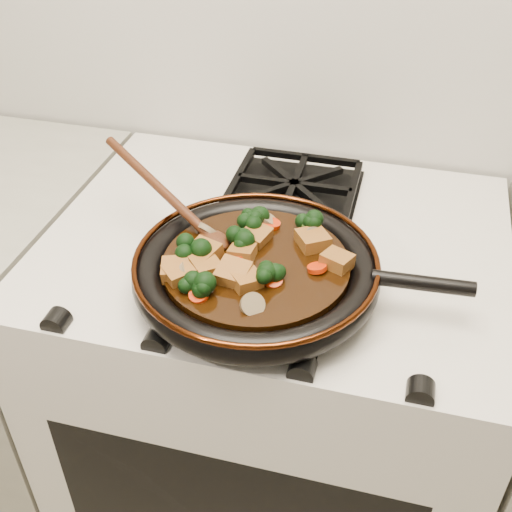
# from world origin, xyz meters

# --- Properties ---
(stove) EXTENTS (0.76, 0.60, 0.90)m
(stove) POSITION_xyz_m (0.00, 1.69, 0.45)
(stove) COLOR beige
(stove) RESTS_ON ground
(burner_grate_front) EXTENTS (0.23, 0.23, 0.03)m
(burner_grate_front) POSITION_xyz_m (0.00, 1.55, 0.91)
(burner_grate_front) COLOR black
(burner_grate_front) RESTS_ON stove
(burner_grate_back) EXTENTS (0.23, 0.23, 0.03)m
(burner_grate_back) POSITION_xyz_m (0.00, 1.83, 0.91)
(burner_grate_back) COLOR black
(burner_grate_back) RESTS_ON stove
(skillet) EXTENTS (0.48, 0.36, 0.05)m
(skillet) POSITION_xyz_m (0.00, 1.55, 0.94)
(skillet) COLOR black
(skillet) RESTS_ON burner_grate_front
(braising_sauce) EXTENTS (0.27, 0.27, 0.02)m
(braising_sauce) POSITION_xyz_m (0.00, 1.55, 0.95)
(braising_sauce) COLOR black
(braising_sauce) RESTS_ON skillet
(tofu_cube_0) EXTENTS (0.05, 0.05, 0.02)m
(tofu_cube_0) POSITION_xyz_m (0.12, 1.57, 0.97)
(tofu_cube_0) COLOR brown
(tofu_cube_0) RESTS_ON braising_sauce
(tofu_cube_1) EXTENTS (0.04, 0.04, 0.03)m
(tofu_cube_1) POSITION_xyz_m (-0.02, 1.55, 0.97)
(tofu_cube_1) COLOR brown
(tofu_cube_1) RESTS_ON braising_sauce
(tofu_cube_2) EXTENTS (0.05, 0.05, 0.03)m
(tofu_cube_2) POSITION_xyz_m (-0.01, 1.60, 0.97)
(tofu_cube_2) COLOR brown
(tofu_cube_2) RESTS_ON braising_sauce
(tofu_cube_3) EXTENTS (0.06, 0.06, 0.03)m
(tofu_cube_3) POSITION_xyz_m (-0.07, 1.54, 0.97)
(tofu_cube_3) COLOR brown
(tofu_cube_3) RESTS_ON braising_sauce
(tofu_cube_4) EXTENTS (0.06, 0.06, 0.03)m
(tofu_cube_4) POSITION_xyz_m (-0.06, 1.51, 0.97)
(tofu_cube_4) COLOR brown
(tofu_cube_4) RESTS_ON braising_sauce
(tofu_cube_5) EXTENTS (0.05, 0.05, 0.02)m
(tofu_cube_5) POSITION_xyz_m (-0.09, 1.49, 0.97)
(tofu_cube_5) COLOR brown
(tofu_cube_5) RESTS_ON braising_sauce
(tofu_cube_6) EXTENTS (0.06, 0.06, 0.03)m
(tofu_cube_6) POSITION_xyz_m (0.07, 1.61, 0.97)
(tofu_cube_6) COLOR brown
(tofu_cube_6) RESTS_ON braising_sauce
(tofu_cube_7) EXTENTS (0.05, 0.05, 0.03)m
(tofu_cube_7) POSITION_xyz_m (-0.10, 1.49, 0.97)
(tofu_cube_7) COLOR brown
(tofu_cube_7) RESTS_ON braising_sauce
(tofu_cube_8) EXTENTS (0.05, 0.05, 0.02)m
(tofu_cube_8) POSITION_xyz_m (0.00, 1.49, 0.97)
(tofu_cube_8) COLOR brown
(tofu_cube_8) RESTS_ON braising_sauce
(tofu_cube_9) EXTENTS (0.05, 0.05, 0.03)m
(tofu_cube_9) POSITION_xyz_m (-0.02, 1.50, 0.97)
(tofu_cube_9) COLOR brown
(tofu_cube_9) RESTS_ON braising_sauce
(broccoli_floret_0) EXTENTS (0.08, 0.08, 0.07)m
(broccoli_floret_0) POSITION_xyz_m (-0.03, 1.63, 0.97)
(broccoli_floret_0) COLOR black
(broccoli_floret_0) RESTS_ON braising_sauce
(broccoli_floret_1) EXTENTS (0.09, 0.09, 0.07)m
(broccoli_floret_1) POSITION_xyz_m (-0.09, 1.53, 0.97)
(broccoli_floret_1) COLOR black
(broccoli_floret_1) RESTS_ON braising_sauce
(broccoli_floret_2) EXTENTS (0.08, 0.09, 0.07)m
(broccoli_floret_2) POSITION_xyz_m (0.06, 1.63, 0.97)
(broccoli_floret_2) COLOR black
(broccoli_floret_2) RESTS_ON braising_sauce
(broccoli_floret_3) EXTENTS (0.06, 0.06, 0.06)m
(broccoli_floret_3) POSITION_xyz_m (0.04, 1.51, 0.97)
(broccoli_floret_3) COLOR black
(broccoli_floret_3) RESTS_ON braising_sauce
(broccoli_floret_4) EXTENTS (0.08, 0.07, 0.06)m
(broccoli_floret_4) POSITION_xyz_m (-0.06, 1.46, 0.97)
(broccoli_floret_4) COLOR black
(broccoli_floret_4) RESTS_ON braising_sauce
(broccoli_floret_5) EXTENTS (0.08, 0.08, 0.06)m
(broccoli_floret_5) POSITION_xyz_m (-0.03, 1.57, 0.97)
(broccoli_floret_5) COLOR black
(broccoli_floret_5) RESTS_ON braising_sauce
(broccoli_floret_6) EXTENTS (0.07, 0.08, 0.06)m
(broccoli_floret_6) POSITION_xyz_m (-0.03, 1.62, 0.97)
(broccoli_floret_6) COLOR black
(broccoli_floret_6) RESTS_ON braising_sauce
(carrot_coin_0) EXTENTS (0.03, 0.03, 0.02)m
(carrot_coin_0) POSITION_xyz_m (0.09, 1.55, 0.96)
(carrot_coin_0) COLOR red
(carrot_coin_0) RESTS_ON braising_sauce
(carrot_coin_1) EXTENTS (0.03, 0.03, 0.02)m
(carrot_coin_1) POSITION_xyz_m (-0.05, 1.45, 0.96)
(carrot_coin_1) COLOR red
(carrot_coin_1) RESTS_ON braising_sauce
(carrot_coin_2) EXTENTS (0.03, 0.03, 0.01)m
(carrot_coin_2) POSITION_xyz_m (0.00, 1.64, 0.96)
(carrot_coin_2) COLOR red
(carrot_coin_2) RESTS_ON braising_sauce
(carrot_coin_3) EXTENTS (0.03, 0.03, 0.02)m
(carrot_coin_3) POSITION_xyz_m (-0.02, 1.55, 0.96)
(carrot_coin_3) COLOR red
(carrot_coin_3) RESTS_ON braising_sauce
(carrot_coin_4) EXTENTS (0.03, 0.03, 0.02)m
(carrot_coin_4) POSITION_xyz_m (-0.07, 1.53, 0.96)
(carrot_coin_4) COLOR red
(carrot_coin_4) RESTS_ON braising_sauce
(carrot_coin_5) EXTENTS (0.03, 0.03, 0.02)m
(carrot_coin_5) POSITION_xyz_m (0.04, 1.51, 0.96)
(carrot_coin_5) COLOR red
(carrot_coin_5) RESTS_ON braising_sauce
(mushroom_slice_0) EXTENTS (0.04, 0.04, 0.03)m
(mushroom_slice_0) POSITION_xyz_m (0.07, 1.62, 0.97)
(mushroom_slice_0) COLOR olive
(mushroom_slice_0) RESTS_ON braising_sauce
(mushroom_slice_1) EXTENTS (0.04, 0.04, 0.03)m
(mushroom_slice_1) POSITION_xyz_m (-0.08, 1.49, 0.97)
(mushroom_slice_1) COLOR olive
(mushroom_slice_1) RESTS_ON braising_sauce
(mushroom_slice_2) EXTENTS (0.04, 0.04, 0.03)m
(mushroom_slice_2) POSITION_xyz_m (0.02, 1.45, 0.97)
(mushroom_slice_2) COLOR olive
(mushroom_slice_2) RESTS_ON braising_sauce
(mushroom_slice_3) EXTENTS (0.04, 0.04, 0.02)m
(mushroom_slice_3) POSITION_xyz_m (-0.00, 1.65, 0.97)
(mushroom_slice_3) COLOR olive
(mushroom_slice_3) RESTS_ON braising_sauce
(mushroom_slice_4) EXTENTS (0.04, 0.04, 0.03)m
(mushroom_slice_4) POSITION_xyz_m (-0.08, 1.59, 0.97)
(mushroom_slice_4) COLOR olive
(mushroom_slice_4) RESTS_ON braising_sauce
(wooden_spoon) EXTENTS (0.16, 0.11, 0.27)m
(wooden_spoon) POSITION_xyz_m (-0.14, 1.62, 0.98)
(wooden_spoon) COLOR #3F1D0D
(wooden_spoon) RESTS_ON braising_sauce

